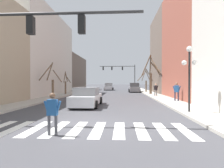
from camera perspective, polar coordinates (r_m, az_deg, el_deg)
ground_plane at (r=8.50m, az=-10.07°, el=-12.98°), size 240.00×240.00×0.00m
building_row_left at (r=27.35m, az=-24.69°, el=7.18°), size 6.00×45.15×12.20m
building_row_right at (r=22.17m, az=27.40°, el=12.41°), size 6.00×34.58×13.64m
crosswalk_stripes at (r=7.82m, az=-11.34°, el=-14.20°), size 9.45×2.60×0.01m
traffic_signal_near at (r=9.56m, az=-26.54°, el=13.71°), size 8.27×0.28×5.64m
traffic_signal_far at (r=45.26m, az=3.09°, el=4.35°), size 9.18×0.28×6.42m
street_lamp_right_corner at (r=11.91m, az=23.95°, el=5.65°), size 0.95×0.36×4.08m
car_parked_left_far at (r=42.00m, az=-1.04°, el=-0.93°), size 2.12×4.21×1.71m
car_parked_left_mid at (r=14.61m, az=-8.22°, el=-4.29°), size 2.18×4.72×1.56m
car_parked_right_near at (r=34.19m, az=7.26°, el=-1.24°), size 2.14×4.59×1.81m
pedestrian_on_right_sidewalk at (r=24.06m, az=14.09°, el=-1.46°), size 0.65×0.38×1.61m
pedestrian_waiting_at_curb at (r=6.98m, az=-18.88°, el=-8.11°), size 0.69×0.22×1.60m
pedestrian_near_right_corner at (r=18.16m, az=20.35°, el=-1.85°), size 0.72×0.45×1.79m
street_tree_left_mid at (r=33.26m, az=11.07°, el=1.05°), size 2.91×0.84×4.36m
street_tree_right_mid at (r=27.73m, az=12.68°, el=2.95°), size 3.13×3.57×6.08m
street_tree_right_near at (r=27.69m, az=-14.86°, el=0.03°), size 1.14×1.81×3.45m
street_tree_right_far at (r=21.97m, az=-19.12°, el=0.60°), size 1.99×2.19×4.21m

